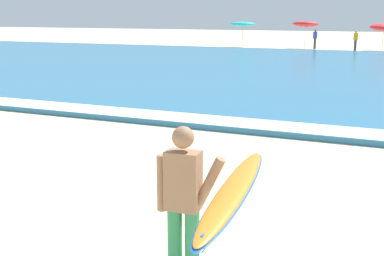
# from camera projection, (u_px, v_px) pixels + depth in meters

# --- Properties ---
(ground_plane) EXTENTS (160.00, 160.00, 0.00)m
(ground_plane) POSITION_uv_depth(u_px,v_px,m) (17.00, 215.00, 7.12)
(ground_plane) COLOR beige
(sea) EXTENTS (120.00, 28.00, 0.14)m
(sea) POSITION_uv_depth(u_px,v_px,m) (303.00, 70.00, 24.94)
(sea) COLOR teal
(sea) RESTS_ON ground
(surf_foam) EXTENTS (120.00, 1.12, 0.01)m
(surf_foam) POSITION_uv_depth(u_px,v_px,m) (198.00, 119.00, 12.95)
(surf_foam) COLOR white
(surf_foam) RESTS_ON sea
(surfer_with_board) EXTENTS (1.02, 2.30, 1.73)m
(surfer_with_board) POSITION_uv_depth(u_px,v_px,m) (205.00, 198.00, 4.91)
(surfer_with_board) COLOR #338E56
(surfer_with_board) RESTS_ON ground
(beach_umbrella_0) EXTENTS (2.12, 2.14, 2.16)m
(beach_umbrella_0) POSITION_uv_depth(u_px,v_px,m) (243.00, 24.00, 42.85)
(beach_umbrella_0) COLOR beige
(beach_umbrella_0) RESTS_ON ground
(beach_umbrella_1) EXTENTS (2.11, 2.15, 2.30)m
(beach_umbrella_1) POSITION_uv_depth(u_px,v_px,m) (306.00, 24.00, 40.84)
(beach_umbrella_1) COLOR beige
(beach_umbrella_1) RESTS_ON ground
(beach_umbrella_2) EXTENTS (2.05, 2.07, 2.12)m
(beach_umbrella_2) POSITION_uv_depth(u_px,v_px,m) (384.00, 27.00, 38.54)
(beach_umbrella_2) COLOR beige
(beach_umbrella_2) RESTS_ON ground
(beachgoer_near_row_left) EXTENTS (0.32, 0.20, 1.58)m
(beachgoer_near_row_left) POSITION_uv_depth(u_px,v_px,m) (315.00, 38.00, 40.61)
(beachgoer_near_row_left) COLOR #383842
(beachgoer_near_row_left) RESTS_ON ground
(beachgoer_near_row_right) EXTENTS (0.32, 0.20, 1.58)m
(beachgoer_near_row_right) POSITION_uv_depth(u_px,v_px,m) (356.00, 40.00, 38.10)
(beachgoer_near_row_right) COLOR #383842
(beachgoer_near_row_right) RESTS_ON ground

